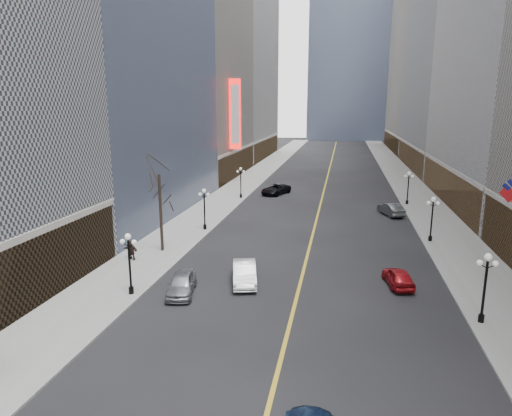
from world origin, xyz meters
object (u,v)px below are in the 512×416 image
at_px(car_nb_far, 276,189).
at_px(car_sb_mid, 398,277).
at_px(streetlamp_east_2, 432,214).
at_px(streetlamp_west_3, 241,179).
at_px(car_nb_near, 182,284).
at_px(car_nb_mid, 244,273).
at_px(streetlamp_west_2, 204,205).
at_px(streetlamp_east_3, 408,184).
at_px(streetlamp_west_1, 129,257).
at_px(car_sb_far, 391,209).
at_px(streetlamp_east_1, 486,281).

relative_size(car_nb_far, car_sb_mid, 1.39).
bearing_deg(streetlamp_east_2, car_sb_mid, -109.66).
relative_size(streetlamp_west_3, car_nb_near, 0.99).
xyz_separation_m(car_nb_mid, car_sb_mid, (11.62, 1.67, -0.12)).
height_order(streetlamp_west_2, car_sb_mid, streetlamp_west_2).
xyz_separation_m(streetlamp_east_2, streetlamp_west_3, (-23.60, 18.00, 0.00)).
bearing_deg(streetlamp_east_3, car_nb_far, 167.10).
height_order(streetlamp_west_2, streetlamp_west_3, same).
bearing_deg(car_nb_far, streetlamp_west_1, -74.25).
bearing_deg(car_nb_near, car_nb_mid, 23.81).
bearing_deg(streetlamp_east_2, car_nb_near, -139.85).
relative_size(streetlamp_west_2, car_sb_mid, 1.09).
relative_size(streetlamp_west_1, car_sb_far, 0.94).
bearing_deg(streetlamp_east_3, streetlamp_west_1, -123.25).
bearing_deg(car_sb_mid, streetlamp_west_2, -43.08).
height_order(streetlamp_west_2, car_nb_mid, streetlamp_west_2).
height_order(streetlamp_east_1, car_nb_far, streetlamp_east_1).
bearing_deg(car_nb_near, car_nb_far, 76.97).
height_order(car_sb_mid, car_sb_far, car_sb_far).
xyz_separation_m(streetlamp_east_2, streetlamp_west_2, (-23.60, 0.00, 0.00)).
bearing_deg(streetlamp_east_1, car_sb_mid, 128.67).
xyz_separation_m(streetlamp_east_1, streetlamp_east_3, (0.00, 36.00, 0.00)).
bearing_deg(streetlamp_east_1, car_nb_far, 115.22).
bearing_deg(car_sb_far, car_nb_far, -54.42).
bearing_deg(streetlamp_west_3, car_nb_far, 43.46).
relative_size(streetlamp_east_2, streetlamp_east_3, 1.00).
height_order(streetlamp_east_1, streetlamp_west_3, same).
distance_m(streetlamp_west_3, car_sb_mid, 36.04).
bearing_deg(streetlamp_west_2, car_nb_mid, -61.89).
relative_size(streetlamp_east_3, streetlamp_west_3, 1.00).
relative_size(car_nb_near, car_sb_far, 0.95).
bearing_deg(car_nb_near, streetlamp_west_1, -175.07).
relative_size(streetlamp_west_2, streetlamp_west_3, 1.00).
xyz_separation_m(streetlamp_east_3, car_nb_mid, (-16.06, -32.11, -2.08)).
bearing_deg(car_sb_mid, streetlamp_east_2, -119.72).
bearing_deg(streetlamp_west_2, car_sb_far, 28.41).
distance_m(streetlamp_west_2, car_nb_mid, 16.13).
height_order(streetlamp_east_1, streetlamp_east_2, same).
height_order(streetlamp_east_3, streetlamp_west_2, same).
bearing_deg(streetlamp_west_3, streetlamp_east_3, 0.00).
relative_size(streetlamp_east_3, streetlamp_west_2, 1.00).
xyz_separation_m(streetlamp_west_1, streetlamp_west_2, (0.00, 18.00, 0.00)).
bearing_deg(streetlamp_east_1, streetlamp_east_3, 90.00).
bearing_deg(car_sb_far, streetlamp_east_3, -132.54).
bearing_deg(streetlamp_west_2, car_sb_mid, -33.01).
relative_size(streetlamp_east_3, car_nb_far, 0.79).
bearing_deg(car_nb_near, streetlamp_west_3, 84.27).
relative_size(streetlamp_east_1, streetlamp_west_1, 1.00).
xyz_separation_m(car_nb_mid, car_nb_far, (-2.95, 36.46, -0.02)).
xyz_separation_m(streetlamp_east_1, car_nb_mid, (-16.06, 3.89, -2.08)).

